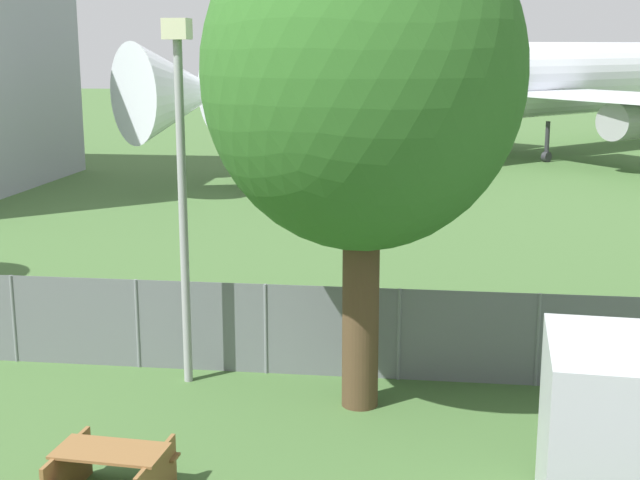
# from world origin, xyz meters

# --- Properties ---
(perimeter_fence) EXTENTS (56.07, 0.07, 1.78)m
(perimeter_fence) POSITION_xyz_m (-0.00, 9.83, 0.89)
(perimeter_fence) COLOR slate
(perimeter_fence) RESTS_ON ground
(airplane) EXTENTS (33.74, 33.66, 12.64)m
(airplane) POSITION_xyz_m (6.43, 44.00, 4.23)
(airplane) COLOR white
(airplane) RESTS_ON ground
(picnic_bench_near_cabin) EXTENTS (1.61, 1.50, 0.76)m
(picnic_bench_near_cabin) POSITION_xyz_m (-1.20, 4.70, 0.47)
(picnic_bench_near_cabin) COLOR brown
(picnic_bench_near_cabin) RESTS_ON ground
(tree_far_right) EXTENTS (5.30, 5.30, 8.67)m
(tree_far_right) POSITION_xyz_m (1.93, 8.50, 5.72)
(tree_far_right) COLOR #4C3823
(tree_far_right) RESTS_ON ground
(light_mast) EXTENTS (0.44, 0.44, 6.66)m
(light_mast) POSITION_xyz_m (-1.38, 9.24, 4.15)
(light_mast) COLOR #99999E
(light_mast) RESTS_ON ground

